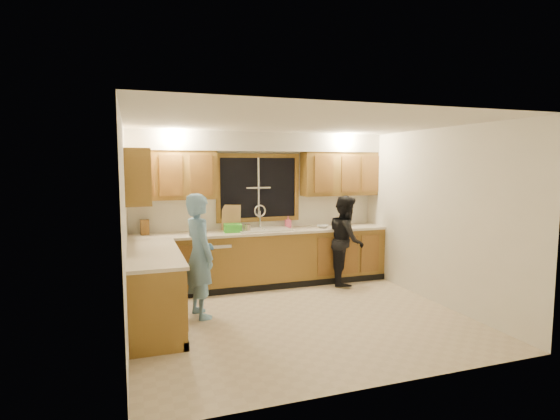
{
  "coord_description": "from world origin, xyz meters",
  "views": [
    {
      "loc": [
        -2.02,
        -5.15,
        1.99
      ],
      "look_at": [
        -0.04,
        0.65,
        1.35
      ],
      "focal_mm": 28.0,
      "sensor_mm": 36.0,
      "label": 1
    }
  ],
  "objects_px": {
    "knife_block": "(145,227)",
    "bowl": "(323,226)",
    "sink": "(263,234)",
    "dish_crate": "(233,228)",
    "woman": "(346,240)",
    "man": "(200,255)",
    "stove": "(156,303)",
    "dishwasher": "(212,265)",
    "soap_bottle": "(288,222)"
  },
  "relations": [
    {
      "from": "knife_block",
      "to": "bowl",
      "type": "distance_m",
      "value": 2.88
    },
    {
      "from": "sink",
      "to": "bowl",
      "type": "height_order",
      "value": "sink"
    },
    {
      "from": "dish_crate",
      "to": "knife_block",
      "type": "bearing_deg",
      "value": 173.09
    },
    {
      "from": "bowl",
      "to": "knife_block",
      "type": "bearing_deg",
      "value": 175.59
    },
    {
      "from": "dish_crate",
      "to": "bowl",
      "type": "relative_size",
      "value": 1.4
    },
    {
      "from": "sink",
      "to": "dish_crate",
      "type": "bearing_deg",
      "value": -178.75
    },
    {
      "from": "woman",
      "to": "bowl",
      "type": "distance_m",
      "value": 0.45
    },
    {
      "from": "sink",
      "to": "man",
      "type": "relative_size",
      "value": 0.53
    },
    {
      "from": "woman",
      "to": "dish_crate",
      "type": "height_order",
      "value": "woman"
    },
    {
      "from": "dish_crate",
      "to": "woman",
      "type": "bearing_deg",
      "value": -9.87
    },
    {
      "from": "sink",
      "to": "bowl",
      "type": "xyz_separation_m",
      "value": [
        1.02,
        -0.07,
        0.08
      ]
    },
    {
      "from": "sink",
      "to": "bowl",
      "type": "distance_m",
      "value": 1.03
    },
    {
      "from": "knife_block",
      "to": "stove",
      "type": "bearing_deg",
      "value": -92.51
    },
    {
      "from": "man",
      "to": "bowl",
      "type": "distance_m",
      "value": 2.48
    },
    {
      "from": "woman",
      "to": "bowl",
      "type": "bearing_deg",
      "value": 73.66
    },
    {
      "from": "man",
      "to": "woman",
      "type": "distance_m",
      "value": 2.67
    },
    {
      "from": "man",
      "to": "knife_block",
      "type": "distance_m",
      "value": 1.45
    },
    {
      "from": "bowl",
      "to": "dishwasher",
      "type": "bearing_deg",
      "value": 178.27
    },
    {
      "from": "knife_block",
      "to": "dish_crate",
      "type": "height_order",
      "value": "knife_block"
    },
    {
      "from": "sink",
      "to": "dishwasher",
      "type": "xyz_separation_m",
      "value": [
        -0.85,
        -0.01,
        -0.45
      ]
    },
    {
      "from": "stove",
      "to": "sink",
      "type": "bearing_deg",
      "value": 45.39
    },
    {
      "from": "dishwasher",
      "to": "bowl",
      "type": "relative_size",
      "value": 4.19
    },
    {
      "from": "dish_crate",
      "to": "bowl",
      "type": "distance_m",
      "value": 1.54
    },
    {
      "from": "man",
      "to": "bowl",
      "type": "relative_size",
      "value": 8.27
    },
    {
      "from": "stove",
      "to": "soap_bottle",
      "type": "bearing_deg",
      "value": 40.94
    },
    {
      "from": "stove",
      "to": "man",
      "type": "relative_size",
      "value": 0.56
    },
    {
      "from": "man",
      "to": "soap_bottle",
      "type": "height_order",
      "value": "man"
    },
    {
      "from": "sink",
      "to": "knife_block",
      "type": "xyz_separation_m",
      "value": [
        -1.84,
        0.15,
        0.17
      ]
    },
    {
      "from": "bowl",
      "to": "sink",
      "type": "bearing_deg",
      "value": 176.02
    },
    {
      "from": "man",
      "to": "woman",
      "type": "bearing_deg",
      "value": -85.06
    },
    {
      "from": "sink",
      "to": "knife_block",
      "type": "height_order",
      "value": "sink"
    },
    {
      "from": "man",
      "to": "soap_bottle",
      "type": "relative_size",
      "value": 8.21
    },
    {
      "from": "dish_crate",
      "to": "soap_bottle",
      "type": "height_order",
      "value": "soap_bottle"
    },
    {
      "from": "man",
      "to": "woman",
      "type": "height_order",
      "value": "man"
    },
    {
      "from": "stove",
      "to": "bowl",
      "type": "bearing_deg",
      "value": 31.83
    },
    {
      "from": "sink",
      "to": "stove",
      "type": "xyz_separation_m",
      "value": [
        -1.8,
        -1.82,
        -0.41
      ]
    },
    {
      "from": "dishwasher",
      "to": "stove",
      "type": "bearing_deg",
      "value": -117.69
    },
    {
      "from": "soap_bottle",
      "to": "sink",
      "type": "bearing_deg",
      "value": -162.01
    },
    {
      "from": "man",
      "to": "soap_bottle",
      "type": "distance_m",
      "value": 2.14
    },
    {
      "from": "woman",
      "to": "soap_bottle",
      "type": "bearing_deg",
      "value": 83.76
    },
    {
      "from": "soap_bottle",
      "to": "man",
      "type": "bearing_deg",
      "value": -142.63
    },
    {
      "from": "knife_block",
      "to": "soap_bottle",
      "type": "bearing_deg",
      "value": -3.62
    },
    {
      "from": "dishwasher",
      "to": "man",
      "type": "distance_m",
      "value": 1.24
    },
    {
      "from": "man",
      "to": "dish_crate",
      "type": "height_order",
      "value": "man"
    },
    {
      "from": "dishwasher",
      "to": "soap_bottle",
      "type": "distance_m",
      "value": 1.48
    },
    {
      "from": "dish_crate",
      "to": "sink",
      "type": "bearing_deg",
      "value": 1.25
    },
    {
      "from": "soap_bottle",
      "to": "bowl",
      "type": "xyz_separation_m",
      "value": [
        0.54,
        -0.23,
        -0.07
      ]
    },
    {
      "from": "sink",
      "to": "woman",
      "type": "relative_size",
      "value": 0.58
    },
    {
      "from": "man",
      "to": "knife_block",
      "type": "xyz_separation_m",
      "value": [
        -0.64,
        1.29,
        0.23
      ]
    },
    {
      "from": "sink",
      "to": "stove",
      "type": "bearing_deg",
      "value": -134.61
    }
  ]
}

